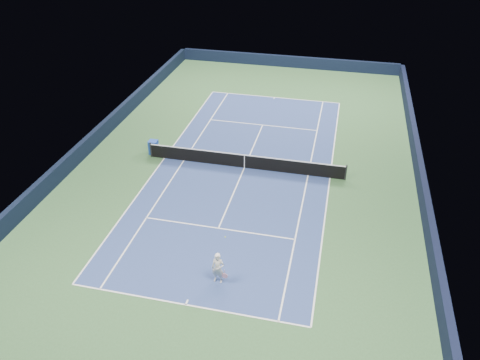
# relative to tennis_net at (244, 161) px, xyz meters

# --- Properties ---
(ground) EXTENTS (40.00, 40.00, 0.00)m
(ground) POSITION_rel_tennis_net_xyz_m (0.00, 0.00, -0.50)
(ground) COLOR #2E522D
(ground) RESTS_ON ground
(wall_far) EXTENTS (22.00, 0.35, 1.10)m
(wall_far) POSITION_rel_tennis_net_xyz_m (0.00, 19.82, 0.05)
(wall_far) COLOR black
(wall_far) RESTS_ON ground
(wall_right) EXTENTS (0.35, 40.00, 1.10)m
(wall_right) POSITION_rel_tennis_net_xyz_m (10.82, 0.00, 0.05)
(wall_right) COLOR black
(wall_right) RESTS_ON ground
(wall_left) EXTENTS (0.35, 40.00, 1.10)m
(wall_left) POSITION_rel_tennis_net_xyz_m (-10.82, 0.00, 0.05)
(wall_left) COLOR black
(wall_left) RESTS_ON ground
(court_surface) EXTENTS (10.97, 23.77, 0.01)m
(court_surface) POSITION_rel_tennis_net_xyz_m (0.00, 0.00, -0.50)
(court_surface) COLOR navy
(court_surface) RESTS_ON ground
(baseline_far) EXTENTS (10.97, 0.08, 0.00)m
(baseline_far) POSITION_rel_tennis_net_xyz_m (0.00, 11.88, -0.50)
(baseline_far) COLOR white
(baseline_far) RESTS_ON ground
(baseline_near) EXTENTS (10.97, 0.08, 0.00)m
(baseline_near) POSITION_rel_tennis_net_xyz_m (0.00, -11.88, -0.50)
(baseline_near) COLOR white
(baseline_near) RESTS_ON ground
(sideline_doubles_right) EXTENTS (0.08, 23.77, 0.00)m
(sideline_doubles_right) POSITION_rel_tennis_net_xyz_m (5.49, 0.00, -0.50)
(sideline_doubles_right) COLOR white
(sideline_doubles_right) RESTS_ON ground
(sideline_doubles_left) EXTENTS (0.08, 23.77, 0.00)m
(sideline_doubles_left) POSITION_rel_tennis_net_xyz_m (-5.49, 0.00, -0.50)
(sideline_doubles_left) COLOR white
(sideline_doubles_left) RESTS_ON ground
(sideline_singles_right) EXTENTS (0.08, 23.77, 0.00)m
(sideline_singles_right) POSITION_rel_tennis_net_xyz_m (4.12, 0.00, -0.50)
(sideline_singles_right) COLOR white
(sideline_singles_right) RESTS_ON ground
(sideline_singles_left) EXTENTS (0.08, 23.77, 0.00)m
(sideline_singles_left) POSITION_rel_tennis_net_xyz_m (-4.12, 0.00, -0.50)
(sideline_singles_left) COLOR white
(sideline_singles_left) RESTS_ON ground
(service_line_far) EXTENTS (8.23, 0.08, 0.00)m
(service_line_far) POSITION_rel_tennis_net_xyz_m (0.00, 6.40, -0.50)
(service_line_far) COLOR white
(service_line_far) RESTS_ON ground
(service_line_near) EXTENTS (8.23, 0.08, 0.00)m
(service_line_near) POSITION_rel_tennis_net_xyz_m (0.00, -6.40, -0.50)
(service_line_near) COLOR white
(service_line_near) RESTS_ON ground
(center_service_line) EXTENTS (0.08, 12.80, 0.00)m
(center_service_line) POSITION_rel_tennis_net_xyz_m (0.00, 0.00, -0.50)
(center_service_line) COLOR white
(center_service_line) RESTS_ON ground
(center_mark_far) EXTENTS (0.08, 0.30, 0.00)m
(center_mark_far) POSITION_rel_tennis_net_xyz_m (0.00, 11.73, -0.50)
(center_mark_far) COLOR white
(center_mark_far) RESTS_ON ground
(center_mark_near) EXTENTS (0.08, 0.30, 0.00)m
(center_mark_near) POSITION_rel_tennis_net_xyz_m (0.00, -11.73, -0.50)
(center_mark_near) COLOR white
(center_mark_near) RESTS_ON ground
(tennis_net) EXTENTS (12.90, 0.10, 1.07)m
(tennis_net) POSITION_rel_tennis_net_xyz_m (0.00, 0.00, 0.00)
(tennis_net) COLOR black
(tennis_net) RESTS_ON ground
(sponsor_cube) EXTENTS (0.62, 0.57, 0.97)m
(sponsor_cube) POSITION_rel_tennis_net_xyz_m (-6.40, 0.47, -0.02)
(sponsor_cube) COLOR #1C42AA
(sponsor_cube) RESTS_ON ground
(tennis_player) EXTENTS (0.77, 1.24, 1.89)m
(tennis_player) POSITION_rel_tennis_net_xyz_m (1.03, -10.17, 0.31)
(tennis_player) COLOR silver
(tennis_player) RESTS_ON ground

